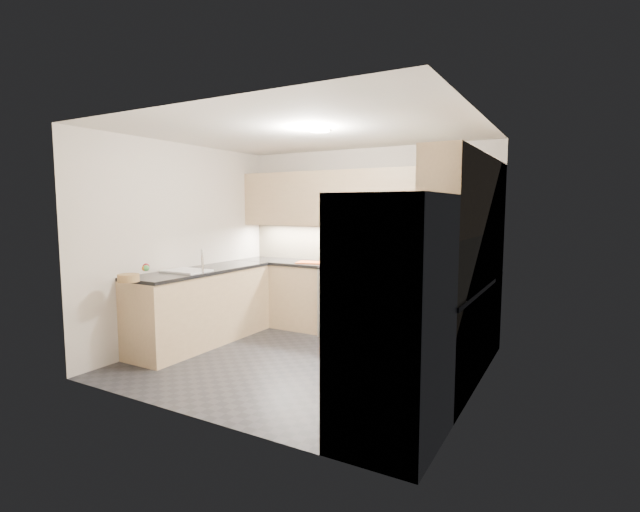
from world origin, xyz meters
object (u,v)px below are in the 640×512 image
at_px(refrigerator, 393,320).
at_px(utensil_bowl, 466,267).
at_px(fruit_basket, 128,278).
at_px(gas_range, 354,301).
at_px(cutting_board, 311,262).
at_px(microwave, 359,208).

bearing_deg(refrigerator, utensil_bowl, 90.20).
relative_size(refrigerator, fruit_basket, 8.27).
bearing_deg(gas_range, cutting_board, -177.47).
height_order(gas_range, microwave, microwave).
bearing_deg(cutting_board, refrigerator, -48.79).
distance_m(utensil_bowl, fruit_basket, 3.73).
bearing_deg(refrigerator, cutting_board, 131.21).
height_order(utensil_bowl, cutting_board, utensil_bowl).
bearing_deg(utensil_bowl, refrigerator, -89.80).
relative_size(microwave, utensil_bowl, 2.76).
distance_m(gas_range, refrigerator, 2.86).
bearing_deg(fruit_basket, cutting_board, 71.13).
xyz_separation_m(gas_range, cutting_board, (-0.65, -0.03, 0.49)).
bearing_deg(fruit_basket, utensil_bowl, 39.05).
relative_size(cutting_board, fruit_basket, 1.78).
bearing_deg(microwave, gas_range, -90.00).
bearing_deg(fruit_basket, refrigerator, -0.93).
height_order(cutting_board, fruit_basket, fruit_basket).
bearing_deg(cutting_board, gas_range, 2.53).
bearing_deg(utensil_bowl, fruit_basket, -140.95).
height_order(refrigerator, fruit_basket, refrigerator).
bearing_deg(refrigerator, fruit_basket, 179.07).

